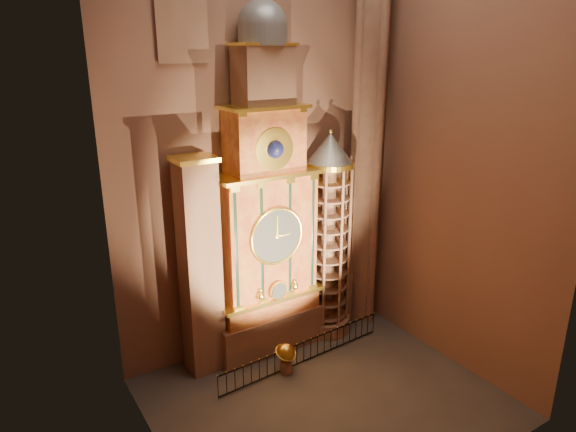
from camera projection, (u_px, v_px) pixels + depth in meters
floor at (325, 399)px, 22.25m from camera, size 14.00×14.00×0.00m
wall_back at (253, 128)px, 23.64m from camera, size 22.00×0.00×22.00m
wall_left at (144, 171)px, 15.26m from camera, size 0.00×22.00×22.00m
wall_right at (460, 132)px, 22.40m from camera, size 0.00×22.00×22.00m
astronomical_clock at (266, 222)px, 24.15m from camera, size 5.60×2.41×16.70m
portrait_tower at (200, 268)px, 22.91m from camera, size 1.80×1.60×10.20m
stair_turret at (328, 238)px, 26.16m from camera, size 2.50×2.50×10.80m
gothic_pier at (368, 121)px, 25.95m from camera, size 2.04×2.04×22.00m
celestial_globe at (286, 356)px, 23.82m from camera, size 1.26×1.22×1.49m
iron_railing at (304, 352)px, 24.63m from camera, size 9.30×0.59×1.11m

